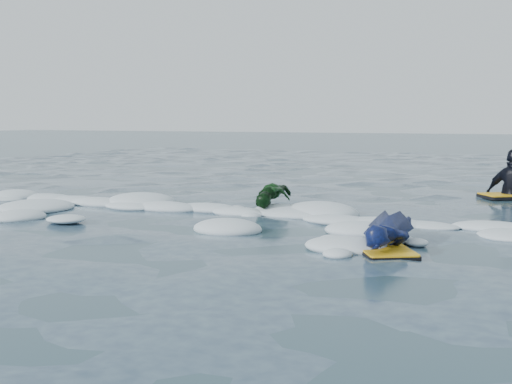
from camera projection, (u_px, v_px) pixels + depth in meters
ground at (226, 233)px, 8.55m from camera, size 120.00×120.00×0.00m
foam_band at (257, 221)px, 9.49m from camera, size 12.00×3.10×0.30m
prone_woman_unit at (387, 233)px, 7.41m from camera, size 1.00×1.62×0.40m
prone_child_unit at (273, 198)px, 10.35m from camera, size 0.76×1.30×0.47m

